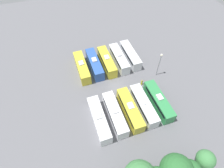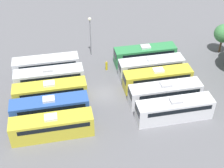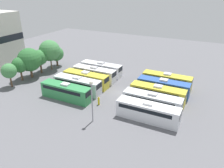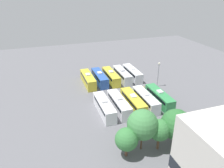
{
  "view_description": "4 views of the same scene",
  "coord_description": "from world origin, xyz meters",
  "views": [
    {
      "loc": [
        10.24,
        25.9,
        35.3
      ],
      "look_at": [
        1.21,
        -0.05,
        1.41
      ],
      "focal_mm": 28.0,
      "sensor_mm": 36.0,
      "label": 1
    },
    {
      "loc": [
        36.25,
        -6.21,
        30.02
      ],
      "look_at": [
        -0.23,
        1.19,
        1.58
      ],
      "focal_mm": 50.0,
      "sensor_mm": 36.0,
      "label": 2
    },
    {
      "loc": [
        -37.53,
        -16.82,
        20.67
      ],
      "look_at": [
        0.24,
        1.99,
        1.5
      ],
      "focal_mm": 35.0,
      "sensor_mm": 36.0,
      "label": 3
    },
    {
      "loc": [
        19.23,
        49.57,
        27.37
      ],
      "look_at": [
        1.68,
        -1.97,
        1.99
      ],
      "focal_mm": 35.0,
      "sensor_mm": 36.0,
      "label": 4
    }
  ],
  "objects": [
    {
      "name": "tree_0",
      "position": [
        -7.97,
        22.85,
        3.73
      ],
      "size": [
        3.27,
        3.27,
        5.39
      ],
      "color": "brown",
      "rests_on": "ground_plane"
    },
    {
      "name": "bus_6",
      "position": [
        -3.42,
        8.34,
        1.65
      ],
      "size": [
        2.55,
        10.54,
        3.36
      ],
      "color": "silver",
      "rests_on": "ground_plane"
    },
    {
      "name": "tree_3",
      "position": [
        1.45,
        22.91,
        4.07
      ],
      "size": [
        3.86,
        3.86,
        6.03
      ],
      "color": "brown",
      "rests_on": "ground_plane"
    },
    {
      "name": "bus_7",
      "position": [
        -0.13,
        8.34,
        1.65
      ],
      "size": [
        2.55,
        10.54,
        3.36
      ],
      "color": "gold",
      "rests_on": "ground_plane"
    },
    {
      "name": "tree_5",
      "position": [
        7.5,
        22.7,
        3.5
      ],
      "size": [
        4.01,
        4.01,
        5.52
      ],
      "color": "brown",
      "rests_on": "ground_plane"
    },
    {
      "name": "tree_2",
      "position": [
        -1.9,
        22.89,
        4.47
      ],
      "size": [
        5.57,
        5.57,
        7.27
      ],
      "color": "brown",
      "rests_on": "ground_plane"
    },
    {
      "name": "bus_8",
      "position": [
        3.44,
        8.3,
        1.65
      ],
      "size": [
        2.55,
        10.54,
        3.36
      ],
      "color": "white",
      "rests_on": "ground_plane"
    },
    {
      "name": "ground_plane",
      "position": [
        0.0,
        0.0,
        0.0
      ],
      "size": [
        112.3,
        112.3,
        0.0
      ],
      "primitive_type": "plane",
      "color": "slate"
    },
    {
      "name": "worker_person",
      "position": [
        -6.37,
        1.5,
        0.8
      ],
      "size": [
        0.36,
        0.36,
        1.73
      ],
      "color": "gold",
      "rests_on": "ground_plane"
    },
    {
      "name": "bus_3",
      "position": [
        3.43,
        -8.14,
        1.65
      ],
      "size": [
        2.55,
        10.54,
        3.36
      ],
      "color": "#2D56A8",
      "rests_on": "ground_plane"
    },
    {
      "name": "tree_4",
      "position": [
        4.31,
        21.98,
        5.26
      ],
      "size": [
        5.42,
        5.42,
        7.97
      ],
      "color": "brown",
      "rests_on": "ground_plane"
    },
    {
      "name": "bus_1",
      "position": [
        -3.67,
        -7.95,
        1.65
      ],
      "size": [
        2.55,
        10.54,
        3.36
      ],
      "color": "silver",
      "rests_on": "ground_plane"
    },
    {
      "name": "bus_2",
      "position": [
        -0.05,
        -7.95,
        1.65
      ],
      "size": [
        2.55,
        10.54,
        3.36
      ],
      "color": "gold",
      "rests_on": "ground_plane"
    },
    {
      "name": "tree_1",
      "position": [
        -4.36,
        23.54,
        3.83
      ],
      "size": [
        3.62,
        3.62,
        5.67
      ],
      "color": "brown",
      "rests_on": "ground_plane"
    },
    {
      "name": "bus_5",
      "position": [
        -7.18,
        8.4,
        1.65
      ],
      "size": [
        2.55,
        10.54,
        3.36
      ],
      "color": "#338C4C",
      "rests_on": "ground_plane"
    },
    {
      "name": "bus_9",
      "position": [
        7.06,
        8.41,
        1.65
      ],
      "size": [
        2.55,
        10.54,
        3.36
      ],
      "color": "white",
      "rests_on": "ground_plane"
    },
    {
      "name": "bus_0",
      "position": [
        -7.19,
        -8.28,
        1.65
      ],
      "size": [
        2.55,
        10.54,
        3.36
      ],
      "color": "silver",
      "rests_on": "ground_plane"
    },
    {
      "name": "bus_4",
      "position": [
        7.01,
        -8.03,
        1.65
      ],
      "size": [
        2.55,
        10.54,
        3.36
      ],
      "color": "gold",
      "rests_on": "ground_plane"
    },
    {
      "name": "light_pole",
      "position": [
        -11.59,
        -0.33,
        5.0
      ],
      "size": [
        0.6,
        0.6,
        7.31
      ],
      "color": "gray",
      "rests_on": "ground_plane"
    }
  ]
}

